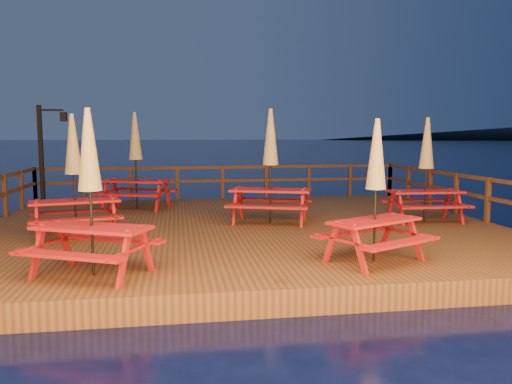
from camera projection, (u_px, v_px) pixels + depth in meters
ground at (241, 241)px, 11.78m from camera, size 500.00×500.00×0.00m
deck at (241, 233)px, 11.75m from camera, size 12.00×10.00×0.40m
deck_piles at (241, 254)px, 11.81m from camera, size 11.44×9.44×1.40m
railing at (233, 185)px, 13.39m from camera, size 11.80×9.75×1.10m
lamp_post at (46, 145)px, 15.14m from camera, size 0.85×0.18×3.00m
picnic_table_0 at (376, 188)px, 8.19m from camera, size 2.09×1.96×2.37m
picnic_table_1 at (90, 190)px, 7.37m from camera, size 2.20×2.05×2.50m
picnic_table_2 at (271, 164)px, 11.83m from camera, size 2.31×2.10×2.72m
picnic_table_3 at (136, 159)px, 14.11m from camera, size 2.35×2.15×2.74m
picnic_table_4 at (426, 168)px, 12.04m from camera, size 1.83×1.53×2.52m
picnic_table_5 at (74, 173)px, 10.26m from camera, size 2.06×1.83×2.53m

